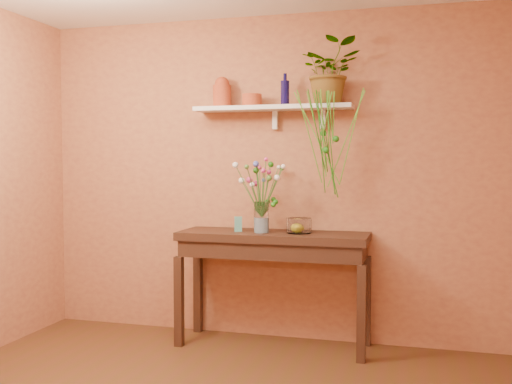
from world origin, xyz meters
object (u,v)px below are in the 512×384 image
Objects in this scene: glass_vase at (261,219)px; bouquet at (261,181)px; terracotta_jug at (222,93)px; blue_bottle at (285,92)px; spider_plant at (331,72)px; sideboard at (273,249)px; glass_bowl at (299,226)px.

glass_vase is 0.52× the size of bouquet.
terracotta_jug is 0.85m from bouquet.
glass_vase is (-0.15, -0.17, -1.02)m from blue_bottle.
spider_plant is 1.06× the size of bouquet.
blue_bottle is at bearing 47.80° from glass_vase.
bouquet is at bearing 106.14° from glass_vase.
glass_vase reaches higher than sideboard.
terracotta_jug is at bearing 177.98° from spider_plant.
glass_bowl is (0.69, -0.15, -1.08)m from terracotta_jug.
bouquet is (-0.09, -0.03, 0.55)m from sideboard.
glass_vase is 0.31m from bouquet.
glass_vase is at bearing -170.28° from glass_bowl.
sideboard is at bearing -179.57° from glass_bowl.
glass_vase is at bearing -149.55° from sideboard.
bouquet is at bearing -173.21° from glass_bowl.
terracotta_jug is 1.02× the size of glass_vase.
sideboard is at bearing -120.10° from blue_bottle.
sideboard is at bearing -164.74° from spider_plant.
terracotta_jug is 0.55m from blue_bottle.
bouquet is at bearing -158.74° from sideboard.
bouquet is (-0.52, -0.15, -0.86)m from spider_plant.
spider_plant reaches higher than terracotta_jug.
terracotta_jug is 0.92m from spider_plant.
sideboard is 1.37m from terracotta_jug.
terracotta_jug is at bearing 167.75° from glass_bowl.
spider_plant is 1.24m from glass_bowl.
spider_plant is at bearing 17.91° from glass_vase.
blue_bottle is at bearing 44.35° from bouquet.
glass_vase is (0.40, -0.20, -1.03)m from terracotta_jug.
spider_plant reaches higher than glass_bowl.
glass_bowl is at bearing -152.49° from spider_plant.
blue_bottle is 0.51× the size of spider_plant.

